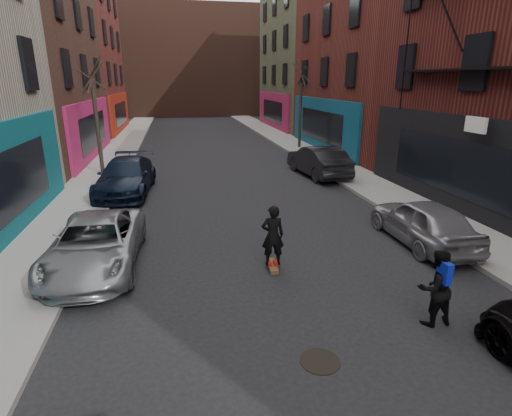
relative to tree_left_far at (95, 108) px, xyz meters
name	(u,v)px	position (x,y,z in m)	size (l,w,h in m)	color
sidewalk_left	(127,141)	(-0.05, 12.00, -3.31)	(2.50, 84.00, 0.13)	gray
sidewalk_right	(279,137)	(12.45, 12.00, -3.31)	(2.50, 84.00, 0.13)	gray
buildings_right	(492,10)	(19.70, -2.00, 4.62)	(12.00, 56.00, 16.00)	#46241E
building_far	(189,63)	(6.20, 38.00, 3.62)	(40.00, 10.00, 14.00)	#47281E
tree_left_far	(95,108)	(0.00, 0.00, 0.00)	(2.00, 2.00, 6.50)	black
tree_right_far	(301,98)	(12.40, 6.00, 0.15)	(2.00, 2.00, 6.80)	black
parked_left_far	(96,244)	(1.60, -11.17, -2.74)	(2.14, 4.64, 1.29)	gray
parked_left_end	(126,176)	(1.60, -3.87, -2.64)	(2.06, 5.07, 1.47)	black
parked_right_far	(423,221)	(10.79, -11.40, -2.69)	(1.62, 4.02, 1.37)	gray
parked_right_end	(318,161)	(10.80, -2.31, -2.61)	(1.63, 4.66, 1.54)	black
skateboard	(272,266)	(6.05, -12.14, -3.33)	(0.22, 0.80, 0.10)	brown
skateboarder	(273,236)	(6.05, -12.14, -2.48)	(0.58, 0.38, 1.60)	black
pedestrian	(436,287)	(8.58, -15.17, -2.58)	(0.79, 0.64, 1.58)	black
manhole	(320,361)	(6.00, -15.84, -3.37)	(0.70, 0.70, 0.01)	black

